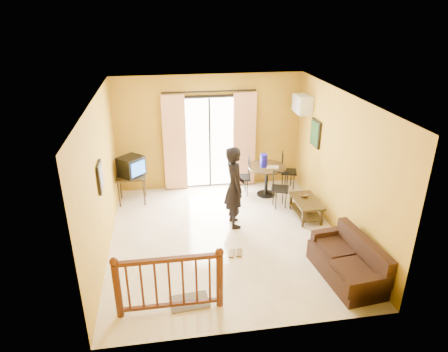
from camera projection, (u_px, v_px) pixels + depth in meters
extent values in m
plane|color=beige|center=(226.00, 237.00, 7.97)|extent=(5.00, 5.00, 0.00)
plane|color=white|center=(226.00, 98.00, 6.84)|extent=(5.00, 5.00, 0.00)
plane|color=#B78C23|center=(209.00, 133.00, 9.67)|extent=(4.50, 0.00, 4.50)
plane|color=#B78C23|center=(257.00, 248.00, 5.14)|extent=(4.50, 0.00, 4.50)
plane|color=#B78C23|center=(101.00, 180.00, 7.08)|extent=(0.00, 5.00, 5.00)
plane|color=#B78C23|center=(340.00, 166.00, 7.73)|extent=(0.00, 5.00, 5.00)
cube|color=black|center=(210.00, 143.00, 9.75)|extent=(1.34, 0.03, 2.34)
cube|color=white|center=(210.00, 143.00, 9.72)|extent=(1.20, 0.04, 2.20)
cube|color=black|center=(210.00, 143.00, 9.70)|extent=(0.04, 0.02, 2.20)
cube|color=#FFEFC0|center=(175.00, 144.00, 9.54)|extent=(0.55, 0.08, 2.35)
cube|color=#FFEFC0|center=(244.00, 140.00, 9.78)|extent=(0.55, 0.08, 2.35)
cylinder|color=black|center=(209.00, 91.00, 9.17)|extent=(2.20, 0.04, 0.04)
cube|color=black|center=(131.00, 176.00, 9.13)|extent=(0.67, 0.56, 0.04)
cylinder|color=black|center=(119.00, 194.00, 9.02)|extent=(0.04, 0.04, 0.65)
cylinder|color=black|center=(144.00, 192.00, 9.10)|extent=(0.04, 0.04, 0.65)
cylinder|color=black|center=(121.00, 186.00, 9.42)|extent=(0.04, 0.04, 0.65)
cylinder|color=black|center=(145.00, 184.00, 9.50)|extent=(0.04, 0.04, 0.65)
cube|color=black|center=(131.00, 166.00, 9.03)|extent=(0.67, 0.67, 0.45)
cube|color=blue|center=(138.00, 169.00, 8.91)|extent=(0.29, 0.30, 0.32)
cube|color=black|center=(100.00, 177.00, 6.85)|extent=(0.04, 0.42, 0.52)
cube|color=#58524B|center=(102.00, 177.00, 6.85)|extent=(0.01, 0.34, 0.44)
cylinder|color=black|center=(267.00, 167.00, 9.43)|extent=(0.89, 0.89, 0.04)
cylinder|color=black|center=(266.00, 181.00, 9.58)|extent=(0.08, 0.08, 0.73)
cylinder|color=black|center=(266.00, 194.00, 9.72)|extent=(0.44, 0.44, 0.03)
cylinder|color=#1512AE|center=(264.00, 160.00, 9.34)|extent=(0.17, 0.17, 0.31)
cube|color=beige|center=(273.00, 167.00, 9.34)|extent=(0.31, 0.24, 0.02)
cube|color=white|center=(302.00, 104.00, 9.17)|extent=(0.30, 0.60, 0.40)
cube|color=gray|center=(296.00, 104.00, 9.15)|extent=(0.02, 0.56, 0.36)
cube|color=black|center=(316.00, 133.00, 8.80)|extent=(0.04, 0.50, 0.60)
cube|color=black|center=(314.00, 133.00, 8.79)|extent=(0.01, 0.42, 0.52)
cube|color=black|center=(306.00, 201.00, 8.57)|extent=(0.51, 0.92, 0.04)
cube|color=black|center=(305.00, 212.00, 8.68)|extent=(0.47, 0.88, 0.03)
cube|color=black|center=(303.00, 219.00, 8.25)|extent=(0.05, 0.05, 0.39)
cube|color=black|center=(322.00, 217.00, 8.31)|extent=(0.05, 0.05, 0.39)
cube|color=black|center=(291.00, 201.00, 8.99)|extent=(0.05, 0.05, 0.39)
cube|color=black|center=(308.00, 200.00, 9.05)|extent=(0.05, 0.05, 0.39)
imported|color=brown|center=(304.00, 195.00, 8.70)|extent=(0.22, 0.22, 0.06)
cube|color=black|center=(346.00, 268.00, 6.74)|extent=(0.88, 1.52, 0.36)
cube|color=black|center=(363.00, 251.00, 6.65)|extent=(0.32, 1.46, 0.50)
cube|color=black|center=(367.00, 286.00, 6.02)|extent=(0.74, 0.22, 0.27)
cube|color=black|center=(330.00, 236.00, 7.29)|extent=(0.74, 0.22, 0.27)
cube|color=black|center=(353.00, 270.00, 6.36)|extent=(0.56, 0.64, 0.09)
cube|color=black|center=(337.00, 248.00, 6.93)|extent=(0.56, 0.64, 0.09)
imported|color=black|center=(234.00, 187.00, 8.08)|extent=(0.46, 0.66, 1.73)
cylinder|color=#471E0F|center=(118.00, 291.00, 5.79)|extent=(0.11, 0.11, 0.92)
cylinder|color=#471E0F|center=(220.00, 280.00, 6.01)|extent=(0.11, 0.11, 0.92)
sphere|color=#471E0F|center=(114.00, 262.00, 5.59)|extent=(0.13, 0.13, 0.13)
sphere|color=#471E0F|center=(220.00, 252.00, 5.80)|extent=(0.13, 0.13, 0.13)
cube|color=#471E0F|center=(168.00, 260.00, 5.71)|extent=(1.55, 0.08, 0.06)
cube|color=#471E0F|center=(171.00, 305.00, 6.04)|extent=(1.55, 0.06, 0.05)
cube|color=#5C5549|center=(190.00, 302.00, 6.23)|extent=(0.64, 0.46, 0.02)
cube|color=brown|center=(232.00, 254.00, 7.42)|extent=(0.16, 0.27, 0.03)
cube|color=brown|center=(239.00, 253.00, 7.44)|extent=(0.16, 0.27, 0.03)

